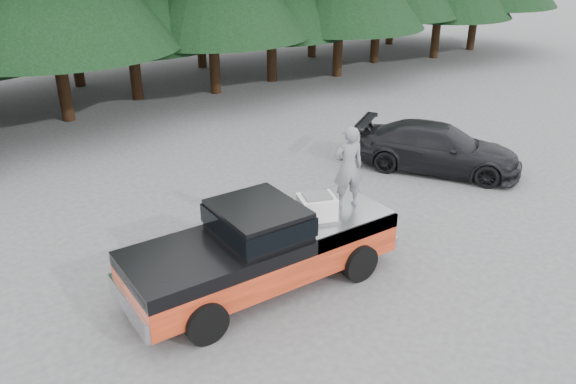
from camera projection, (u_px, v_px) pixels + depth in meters
ground at (289, 274)px, 12.54m from camera, size 120.00×120.00×0.00m
pickup_truck at (263, 258)px, 11.89m from camera, size 6.00×2.04×1.33m
truck_cab at (258, 219)px, 11.44m from camera, size 1.66×1.90×0.59m
air_compressor at (317, 209)px, 11.96m from camera, size 0.92×0.84×0.52m
man_on_bed at (348, 167)px, 12.30m from camera, size 0.79×0.64×1.87m
parked_car at (438, 148)px, 17.79m from camera, size 4.57×5.41×1.48m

